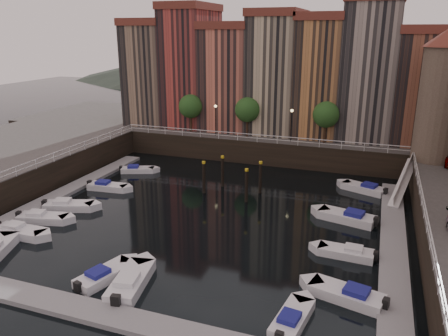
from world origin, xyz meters
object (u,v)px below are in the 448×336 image
at_px(corner_tower, 443,93).
at_px(boat_left_2, 68,206).
at_px(mooring_pilings, 233,178).
at_px(boat_left_1, 42,218).
at_px(boat_left_0, 19,231).
at_px(gangway, 404,180).

relative_size(corner_tower, boat_left_2, 2.80).
xyz_separation_m(mooring_pilings, boat_left_2, (-13.44, -9.46, -1.28)).
xyz_separation_m(corner_tower, boat_left_1, (-33.34, -21.73, -9.84)).
bearing_deg(boat_left_0, corner_tower, 35.58).
height_order(mooring_pilings, boat_left_1, mooring_pilings).
bearing_deg(corner_tower, boat_left_2, -150.56).
relative_size(gangway, boat_left_0, 1.73).
height_order(corner_tower, boat_left_2, corner_tower).
xyz_separation_m(corner_tower, gangway, (-2.90, -4.50, -8.28)).
bearing_deg(gangway, mooring_pilings, -164.34).
xyz_separation_m(mooring_pilings, boat_left_1, (-13.78, -12.56, -1.29)).
distance_m(gangway, boat_left_2, 33.30).
height_order(corner_tower, mooring_pilings, corner_tower).
relative_size(corner_tower, boat_left_1, 2.90).
distance_m(boat_left_0, boat_left_2, 5.99).
distance_m(corner_tower, gangway, 9.86).
height_order(gangway, boat_left_0, gangway).
bearing_deg(mooring_pilings, boat_left_0, -131.30).
bearing_deg(mooring_pilings, boat_left_2, -144.88).
relative_size(corner_tower, gangway, 1.66).
bearing_deg(boat_left_2, gangway, 6.32).
bearing_deg(boat_left_1, boat_left_0, -100.38).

